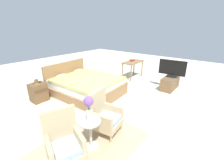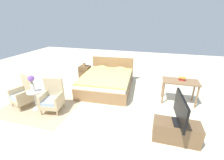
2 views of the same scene
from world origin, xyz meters
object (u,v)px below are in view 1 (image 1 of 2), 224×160
Objects in this scene: armchair_by_window_right at (105,116)px; vanity_desk at (133,64)px; bed at (86,85)px; book_stack at (132,60)px; tv_flatscreen at (172,68)px; table_lamp at (36,77)px; armchair_by_window_left at (64,143)px; side_table at (90,131)px; nightstand at (38,92)px; tv_stand at (170,83)px; flower_vase at (89,106)px.

armchair_by_window_right is 3.80m from vanity_desk.
bed is 2.54m from book_stack.
table_lamp is at bearing 140.93° from tv_flatscreen.
armchair_by_window_left reaches higher than table_lamp.
bed reaches higher than table_lamp.
side_table is 2.62m from nightstand.
armchair_by_window_left is 4.73m from vanity_desk.
nightstand is at bearing 164.93° from book_stack.
table_lamp is at bearing 71.99° from armchair_by_window_left.
table_lamp is 4.45m from tv_flatscreen.
nightstand is (-0.18, 2.51, -0.10)m from armchair_by_window_right.
side_table reaches higher than tv_stand.
tv_flatscreen is 1.75m from vanity_desk.
side_table is 1.21× the size of flower_vase.
armchair_by_window_left is at bearing 169.38° from flower_vase.
flower_vase is (0.00, 0.00, 0.51)m from side_table.
vanity_desk is (4.01, 1.53, -0.25)m from flower_vase.
bed is 4.04× the size of nightstand.
armchair_by_window_left is 4.80m from book_stack.
table_lamp reaches higher than side_table.
tv_flatscreen reaches higher than side_table.
armchair_by_window_left is 1.00× the size of armchair_by_window_right.
tv_stand is 1.79m from vanity_desk.
armchair_by_window_right is 0.88× the size of vanity_desk.
side_table is at bearing 176.96° from tv_flatscreen.
side_table is 3.78m from tv_stand.
vanity_desk is at bearing 20.88° from flower_vase.
tv_flatscreen is at bearing 4.73° from tv_stand.
vanity_desk is (3.51, 1.43, 0.24)m from armchair_by_window_right.
armchair_by_window_left is 1.65× the size of nightstand.
book_stack is (2.48, -0.28, 0.48)m from bed.
armchair_by_window_left is 1.01× the size of tv_flatscreen.
armchair_by_window_right is (1.00, 0.00, 0.00)m from armchair_by_window_left.
vanity_desk is at bearing 22.25° from armchair_by_window_right.
tv_stand is at bearing -3.05° from side_table.
tv_stand is at bearing -5.17° from armchair_by_window_right.
nightstand is 0.58× the size of tv_stand.
bed is 1.52m from table_lamp.
armchair_by_window_right is at bearing 10.70° from side_table.
armchair_by_window_left is 4.28m from tv_stand.
armchair_by_window_right reaches higher than table_lamp.
bed is at bearing 173.64° from book_stack.
vanity_desk is (2.44, -0.34, 0.33)m from bed.
vanity_desk is at bearing 82.16° from tv_stand.
armchair_by_window_right is 0.71m from flower_vase.
armchair_by_window_right is at bearing -157.05° from book_stack.
nightstand is at bearing 94.12° from armchair_by_window_right.
flower_vase is 0.50× the size of tv_stand.
tv_stand is 0.54m from tv_flatscreen.
nightstand is at bearing -90.00° from table_lamp.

